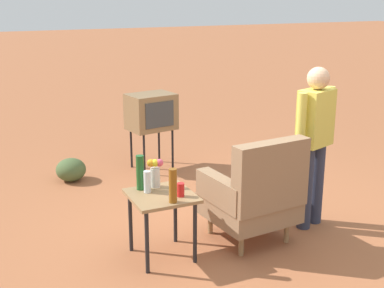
{
  "coord_description": "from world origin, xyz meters",
  "views": [
    {
      "loc": [
        2.51,
        4.2,
        2.33
      ],
      "look_at": [
        0.11,
        -1.06,
        0.65
      ],
      "focal_mm": 49.21,
      "sensor_mm": 36.0,
      "label": 1
    }
  ],
  "objects": [
    {
      "name": "ground_plane",
      "position": [
        0.0,
        0.0,
        0.0
      ],
      "size": [
        60.0,
        60.0,
        0.0
      ],
      "primitive_type": "plane",
      "color": "#A05B38"
    },
    {
      "name": "armchair",
      "position": [
        0.05,
        0.24,
        0.5
      ],
      "size": [
        0.84,
        0.85,
        1.06
      ],
      "color": "#937047",
      "rests_on": "ground"
    },
    {
      "name": "side_table",
      "position": [
        0.96,
        0.14,
        0.52
      ],
      "size": [
        0.56,
        0.56,
        0.61
      ],
      "color": "black",
      "rests_on": "ground"
    },
    {
      "name": "tv_on_stand",
      "position": [
        0.17,
        -2.26,
        0.78
      ],
      "size": [
        0.67,
        0.54,
        1.03
      ],
      "color": "black",
      "rests_on": "ground"
    },
    {
      "name": "person_standing",
      "position": [
        -0.68,
        0.14,
        0.94
      ],
      "size": [
        0.54,
        0.33,
        1.64
      ],
      "color": "#2D3347",
      "rests_on": "ground"
    },
    {
      "name": "bottle_wine_green",
      "position": [
        1.08,
        -0.05,
        0.77
      ],
      "size": [
        0.07,
        0.07,
        0.32
      ],
      "primitive_type": "cylinder",
      "color": "#1E5623",
      "rests_on": "side_table"
    },
    {
      "name": "bottle_short_clear",
      "position": [
        1.05,
        0.05,
        0.71
      ],
      "size": [
        0.06,
        0.06,
        0.2
      ],
      "primitive_type": "cylinder",
      "color": "silver",
      "rests_on": "side_table"
    },
    {
      "name": "bottle_tall_amber",
      "position": [
        0.93,
        0.35,
        0.76
      ],
      "size": [
        0.07,
        0.07,
        0.3
      ],
      "primitive_type": "cylinder",
      "color": "brown",
      "rests_on": "side_table"
    },
    {
      "name": "soda_can_red",
      "position": [
        0.82,
        0.26,
        0.67
      ],
      "size": [
        0.07,
        0.07,
        0.12
      ],
      "primitive_type": "cylinder",
      "color": "red",
      "rests_on": "side_table"
    },
    {
      "name": "flower_vase",
      "position": [
        0.94,
        -0.06,
        0.75
      ],
      "size": [
        0.15,
        0.1,
        0.27
      ],
      "color": "silver",
      "rests_on": "side_table"
    },
    {
      "name": "shrub_far",
      "position": [
        1.29,
        -2.21,
        0.15
      ],
      "size": [
        0.38,
        0.38,
        0.29
      ],
      "primitive_type": "ellipsoid",
      "color": "#475B33",
      "rests_on": "ground"
    }
  ]
}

